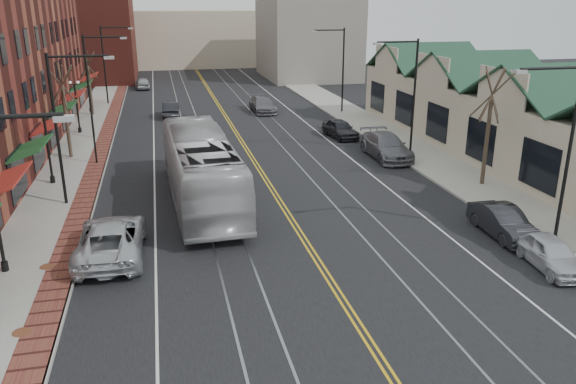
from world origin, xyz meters
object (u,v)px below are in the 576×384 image
transit_bus (201,169)px  parked_car_b (503,222)px  parked_car_d (340,129)px  parked_car_a (551,253)px  parked_suv (111,239)px  parked_car_c (386,146)px

transit_bus → parked_car_b: bearing=147.1°
transit_bus → parked_car_d: 17.83m
transit_bus → parked_car_a: bearing=137.4°
parked_car_a → transit_bus: bearing=145.5°
parked_suv → parked_car_a: size_ratio=1.52×
parked_car_b → parked_car_d: (-1.27, 20.94, 0.03)m
transit_bus → parked_car_a: size_ratio=3.50×
parked_suv → parked_car_b: 18.02m
parked_car_a → parked_car_b: bearing=95.8°
transit_bus → parked_car_d: (12.22, 12.93, -1.18)m
parked_car_a → parked_car_b: parked_car_b is taller
parked_car_c → parked_suv: bearing=-144.2°
parked_suv → parked_car_c: 21.86m
parked_car_c → parked_car_d: bearing=101.7°
parked_car_a → parked_car_b: 3.45m
parked_car_d → parked_suv: bearing=-138.1°
transit_bus → parked_car_b: transit_bus is taller
parked_car_a → parked_car_b: size_ratio=0.91×
parked_car_d → parked_car_b: bearing=-93.6°
transit_bus → parked_car_b: 15.73m
parked_suv → parked_car_a: bearing=165.3°
parked_car_b → parked_car_c: (0.00, 14.31, 0.14)m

